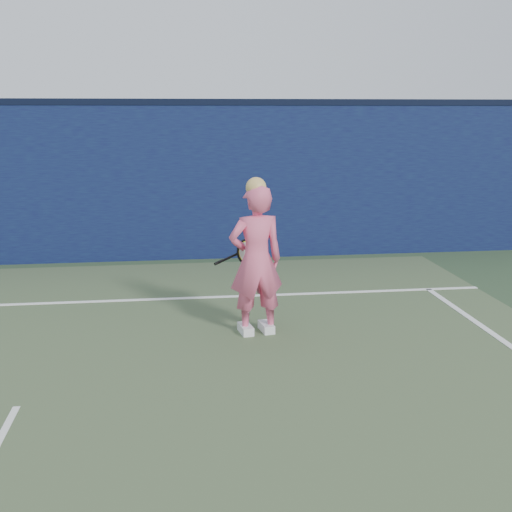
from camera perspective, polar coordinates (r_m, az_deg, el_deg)
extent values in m
cube|color=#0D0F3C|center=(10.78, -14.62, 6.18)|extent=(24.00, 0.40, 2.50)
cube|color=black|center=(10.72, -15.01, 13.09)|extent=(24.00, 0.42, 0.10)
imported|color=#EC5C82|center=(6.96, 0.00, -0.41)|extent=(0.66, 0.48, 1.65)
sphere|color=#DAB462|center=(6.82, 0.00, 6.11)|extent=(0.22, 0.22, 0.22)
cube|color=white|center=(7.21, 0.92, -6.36)|extent=(0.16, 0.30, 0.10)
cube|color=white|center=(7.14, -0.93, -6.54)|extent=(0.16, 0.30, 0.10)
torus|color=black|center=(7.41, -0.92, 0.43)|extent=(0.26, 0.22, 0.29)
torus|color=#CED313|center=(7.41, -0.92, 0.43)|extent=(0.21, 0.18, 0.24)
cylinder|color=beige|center=(7.41, -0.92, 0.43)|extent=(0.20, 0.17, 0.24)
cylinder|color=black|center=(7.33, -2.45, -0.17)|extent=(0.24, 0.15, 0.10)
cylinder|color=black|center=(7.29, -3.33, -0.56)|extent=(0.12, 0.09, 0.06)
cube|color=white|center=(8.58, -16.14, -3.98)|extent=(11.00, 0.08, 0.01)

